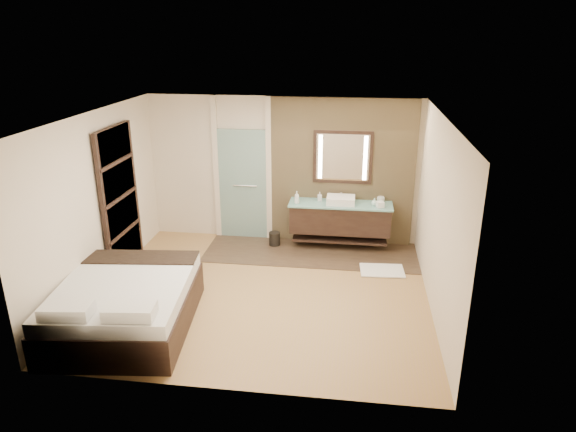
# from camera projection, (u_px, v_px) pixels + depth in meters

# --- Properties ---
(floor) EXTENTS (5.00, 5.00, 0.00)m
(floor) POSITION_uv_depth(u_px,v_px,m) (262.00, 293.00, 7.87)
(floor) COLOR #A47F45
(floor) RESTS_ON ground
(tile_strip) EXTENTS (3.80, 1.30, 0.01)m
(tile_strip) POSITION_uv_depth(u_px,v_px,m) (311.00, 252.00, 9.28)
(tile_strip) COLOR #38261F
(tile_strip) RESTS_ON floor
(stone_wall) EXTENTS (2.60, 0.08, 2.70)m
(stone_wall) POSITION_uv_depth(u_px,v_px,m) (342.00, 173.00, 9.32)
(stone_wall) COLOR #A1875C
(stone_wall) RESTS_ON floor
(vanity) EXTENTS (1.85, 0.55, 0.88)m
(vanity) POSITION_uv_depth(u_px,v_px,m) (340.00, 218.00, 9.31)
(vanity) COLOR black
(vanity) RESTS_ON stone_wall
(mirror_unit) EXTENTS (1.06, 0.04, 0.96)m
(mirror_unit) POSITION_uv_depth(u_px,v_px,m) (343.00, 157.00, 9.17)
(mirror_unit) COLOR black
(mirror_unit) RESTS_ON stone_wall
(frosted_door) EXTENTS (1.10, 0.12, 2.70)m
(frosted_door) POSITION_uv_depth(u_px,v_px,m) (243.00, 180.00, 9.61)
(frosted_door) COLOR #B9EAE2
(frosted_door) RESTS_ON floor
(shoji_partition) EXTENTS (0.06, 1.20, 2.40)m
(shoji_partition) POSITION_uv_depth(u_px,v_px,m) (120.00, 200.00, 8.31)
(shoji_partition) COLOR black
(shoji_partition) RESTS_ON floor
(bed) EXTENTS (1.91, 2.29, 0.82)m
(bed) POSITION_uv_depth(u_px,v_px,m) (125.00, 305.00, 6.88)
(bed) COLOR black
(bed) RESTS_ON floor
(bath_mat) EXTENTS (0.75, 0.54, 0.02)m
(bath_mat) POSITION_uv_depth(u_px,v_px,m) (382.00, 270.00, 8.57)
(bath_mat) COLOR white
(bath_mat) RESTS_ON floor
(waste_bin) EXTENTS (0.21, 0.21, 0.26)m
(waste_bin) POSITION_uv_depth(u_px,v_px,m) (275.00, 239.00, 9.55)
(waste_bin) COLOR black
(waste_bin) RESTS_ON floor
(tissue_box) EXTENTS (0.15, 0.15, 0.10)m
(tissue_box) POSITION_uv_depth(u_px,v_px,m) (380.00, 204.00, 8.99)
(tissue_box) COLOR white
(tissue_box) RESTS_ON vanity
(soap_bottle_a) EXTENTS (0.10, 0.10, 0.23)m
(soap_bottle_a) POSITION_uv_depth(u_px,v_px,m) (297.00, 197.00, 9.16)
(soap_bottle_a) COLOR white
(soap_bottle_a) RESTS_ON vanity
(soap_bottle_b) EXTENTS (0.08, 0.08, 0.17)m
(soap_bottle_b) POSITION_uv_depth(u_px,v_px,m) (320.00, 196.00, 9.32)
(soap_bottle_b) COLOR #B2B2B2
(soap_bottle_b) RESTS_ON vanity
(soap_bottle_c) EXTENTS (0.12, 0.12, 0.14)m
(soap_bottle_c) POSITION_uv_depth(u_px,v_px,m) (374.00, 202.00, 9.07)
(soap_bottle_c) COLOR #ACD8D1
(soap_bottle_c) RESTS_ON vanity
(cup) EXTENTS (0.17, 0.17, 0.11)m
(cup) POSITION_uv_depth(u_px,v_px,m) (381.00, 200.00, 9.23)
(cup) COLOR silver
(cup) RESTS_ON vanity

